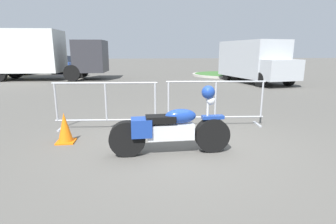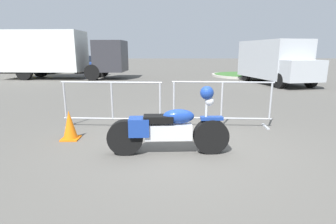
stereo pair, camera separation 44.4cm
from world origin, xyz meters
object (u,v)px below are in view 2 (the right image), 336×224
at_px(parked_car_silver, 17,64).
at_px(traffic_cone, 70,125).
at_px(pedestrian, 260,62).
at_px(crowd_barrier_near, 112,104).
at_px(parked_car_blue, 89,64).
at_px(parked_car_yellow, 52,63).
at_px(crowd_barrier_far, 222,103).
at_px(delivery_van, 275,61).
at_px(motorcycle, 168,129).
at_px(box_truck, 58,53).

xyz_separation_m(parked_car_silver, traffic_cone, (10.65, -17.85, -0.41)).
distance_m(parked_car_silver, pedestrian, 20.31).
xyz_separation_m(crowd_barrier_near, pedestrian, (8.89, 15.27, 0.36)).
distance_m(crowd_barrier_near, traffic_cone, 1.14).
bearing_deg(parked_car_blue, traffic_cone, -163.43).
height_order(parked_car_yellow, pedestrian, pedestrian).
distance_m(crowd_barrier_far, pedestrian, 16.55).
height_order(delivery_van, parked_car_blue, delivery_van).
distance_m(motorcycle, pedestrian, 18.58).
bearing_deg(box_truck, parked_car_silver, 138.34).
relative_size(parked_car_silver, traffic_cone, 7.03).
distance_m(crowd_barrier_near, delivery_van, 11.10).
bearing_deg(box_truck, traffic_cone, -64.78).
relative_size(parked_car_silver, parked_car_blue, 1.01).
relative_size(box_truck, parked_car_yellow, 1.73).
xyz_separation_m(box_truck, parked_car_yellow, (-2.68, 5.42, -0.87)).
bearing_deg(pedestrian, traffic_cone, -111.09).
xyz_separation_m(crowd_barrier_far, parked_car_silver, (-13.89, 16.99, 0.15)).
distance_m(crowd_barrier_near, parked_car_yellow, 18.55).
bearing_deg(crowd_barrier_near, motorcycle, -52.63).
distance_m(parked_car_yellow, traffic_cone, 19.05).
xyz_separation_m(motorcycle, parked_car_silver, (-12.62, 18.65, 0.25)).
bearing_deg(parked_car_yellow, pedestrian, -92.15).
height_order(parked_car_silver, pedestrian, pedestrian).
xyz_separation_m(motorcycle, parked_car_blue, (-6.39, 18.26, 0.24)).
height_order(motorcycle, parked_car_blue, parked_car_blue).
bearing_deg(traffic_cone, crowd_barrier_far, 14.97).
height_order(box_truck, parked_car_silver, box_truck).
relative_size(crowd_barrier_far, pedestrian, 1.37).
xyz_separation_m(crowd_barrier_near, traffic_cone, (-0.70, -0.87, -0.27)).
height_order(crowd_barrier_near, delivery_van, delivery_van).
xyz_separation_m(crowd_barrier_near, crowd_barrier_far, (2.54, 0.00, 0.00)).
bearing_deg(pedestrian, parked_car_blue, -175.75).
distance_m(crowd_barrier_near, box_truck, 12.55).
relative_size(pedestrian, traffic_cone, 2.86).
xyz_separation_m(crowd_barrier_near, box_truck, (-5.56, 11.20, 1.08)).
distance_m(delivery_van, parked_car_silver, 20.45).
bearing_deg(traffic_cone, motorcycle, -22.06).
xyz_separation_m(parked_car_silver, parked_car_blue, (6.23, -0.39, -0.01)).
relative_size(crowd_barrier_far, parked_car_blue, 0.57).
bearing_deg(delivery_van, crowd_barrier_near, -51.26).
bearing_deg(pedestrian, delivery_van, -94.14).
height_order(box_truck, pedestrian, box_truck).
xyz_separation_m(crowd_barrier_far, pedestrian, (6.35, 15.27, 0.36)).
distance_m(pedestrian, traffic_cone, 18.79).
distance_m(crowd_barrier_near, parked_car_silver, 20.43).
relative_size(motorcycle, parked_car_blue, 0.51).
bearing_deg(parked_car_silver, traffic_cone, -146.83).
bearing_deg(parked_car_silver, parked_car_blue, -91.26).
distance_m(crowd_barrier_near, pedestrian, 17.68).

